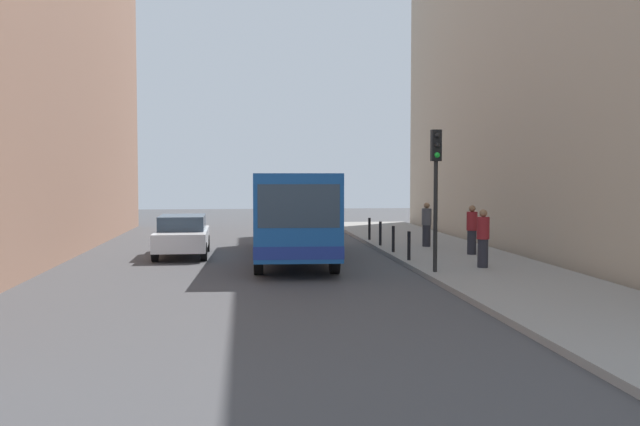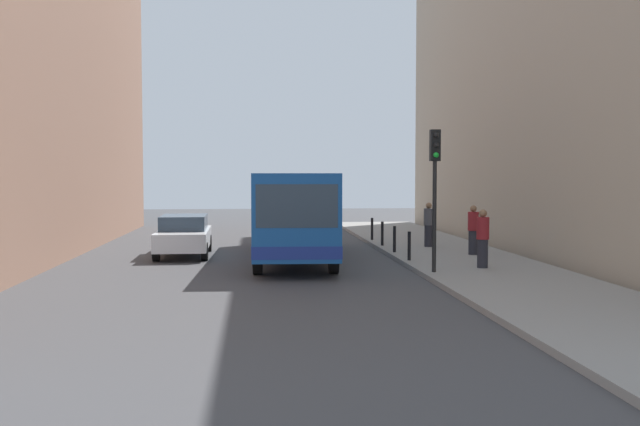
% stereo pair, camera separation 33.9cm
% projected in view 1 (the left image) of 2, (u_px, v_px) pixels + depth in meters
% --- Properties ---
extents(ground_plane, '(80.00, 80.00, 0.00)m').
position_uv_depth(ground_plane, '(307.00, 270.00, 21.96)').
color(ground_plane, '#424244').
extents(sidewalk, '(4.40, 40.00, 0.15)m').
position_uv_depth(sidewalk, '(476.00, 265.00, 22.53)').
color(sidewalk, gray).
rests_on(sidewalk, ground).
extents(building_right, '(7.00, 32.00, 17.57)m').
position_uv_depth(building_right, '(602.00, 20.00, 26.69)').
color(building_right, '#B2A38C').
rests_on(building_right, ground).
extents(bus, '(2.91, 11.10, 3.00)m').
position_uv_depth(bus, '(292.00, 210.00, 25.02)').
color(bus, '#19519E').
rests_on(bus, ground).
extents(car_beside_bus, '(1.93, 4.43, 1.48)m').
position_uv_depth(car_beside_bus, '(182.00, 235.00, 25.73)').
color(car_beside_bus, silver).
rests_on(car_beside_bus, ground).
extents(traffic_light, '(0.28, 0.33, 4.10)m').
position_uv_depth(traffic_light, '(436.00, 173.00, 20.37)').
color(traffic_light, black).
rests_on(traffic_light, sidewalk).
extents(bollard_near, '(0.11, 0.11, 0.95)m').
position_uv_depth(bollard_near, '(409.00, 246.00, 23.32)').
color(bollard_near, black).
rests_on(bollard_near, sidewalk).
extents(bollard_mid, '(0.11, 0.11, 0.95)m').
position_uv_depth(bollard_mid, '(393.00, 239.00, 25.76)').
color(bollard_mid, black).
rests_on(bollard_mid, sidewalk).
extents(bollard_far, '(0.11, 0.11, 0.95)m').
position_uv_depth(bollard_far, '(380.00, 233.00, 28.20)').
color(bollard_far, black).
rests_on(bollard_far, sidewalk).
extents(bollard_farthest, '(0.11, 0.11, 0.95)m').
position_uv_depth(bollard_farthest, '(369.00, 229.00, 30.64)').
color(bollard_farthest, black).
rests_on(bollard_farthest, sidewalk).
extents(pedestrian_near_signal, '(0.38, 0.38, 1.77)m').
position_uv_depth(pedestrian_near_signal, '(483.00, 238.00, 21.45)').
color(pedestrian_near_signal, '#26262D').
rests_on(pedestrian_near_signal, sidewalk).
extents(pedestrian_mid_sidewalk, '(0.38, 0.38, 1.74)m').
position_uv_depth(pedestrian_mid_sidewalk, '(472.00, 230.00, 24.97)').
color(pedestrian_mid_sidewalk, '#26262D').
rests_on(pedestrian_mid_sidewalk, sidewalk).
extents(pedestrian_far_sidewalk, '(0.38, 0.38, 1.72)m').
position_uv_depth(pedestrian_far_sidewalk, '(427.00, 225.00, 27.73)').
color(pedestrian_far_sidewalk, '#26262D').
rests_on(pedestrian_far_sidewalk, sidewalk).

